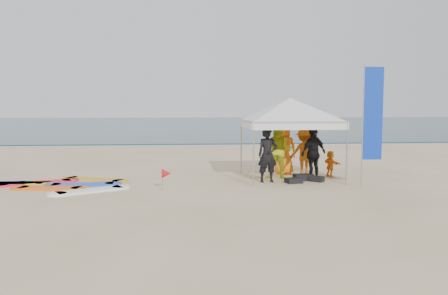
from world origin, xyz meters
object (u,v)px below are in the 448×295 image
person_black_a (268,155)px  canopy_tent (290,98)px  person_seated (330,164)px  feather_flag (372,115)px  person_orange_b (284,149)px  person_orange_a (304,152)px  marker_pennant (166,174)px  person_black_b (313,153)px  person_yellow (279,151)px  surfboard_spread (39,185)px

person_black_a → canopy_tent: (0.92, 0.78, 1.88)m
person_seated → feather_flag: size_ratio=0.25×
person_seated → person_orange_b: bearing=49.6°
person_orange_a → person_orange_b: 0.77m
marker_pennant → person_seated: bearing=19.2°
person_orange_a → feather_flag: 3.12m
person_black_a → feather_flag: (2.98, -1.25, 1.33)m
person_orange_b → person_seated: person_orange_b is taller
marker_pennant → person_orange_a: bearing=25.1°
person_black_b → person_orange_a: bearing=-112.4°
feather_flag → marker_pennant: bearing=178.6°
person_black_a → person_orange_b: person_orange_b is taller
person_black_a → person_yellow: (0.52, 0.64, 0.06)m
person_black_a → person_orange_b: 1.83m
person_black_a → canopy_tent: 2.23m
person_orange_a → marker_pennant: 5.33m
person_orange_b → person_seated: (1.53, -0.70, -0.49)m
person_seated → marker_pennant: (-5.71, -1.99, 0.02)m
feather_flag → surfboard_spread: bearing=173.5°
marker_pennant → feather_flag: bearing=-1.4°
person_black_b → person_orange_b: person_orange_b is taller
person_black_a → person_orange_b: bearing=54.9°
person_orange_b → canopy_tent: 2.00m
person_black_a → person_black_b: size_ratio=0.99×
canopy_tent → surfboard_spread: canopy_tent is taller
person_black_a → marker_pennant: bearing=-166.6°
person_yellow → person_seated: (1.92, 0.25, -0.50)m
person_orange_a → person_yellow: bearing=23.2°
person_orange_a → person_black_a: bearing=33.1°
marker_pennant → person_yellow: bearing=24.6°
person_orange_b → feather_flag: (2.07, -2.83, 1.28)m
canopy_tent → person_black_b: bearing=-33.4°
person_black_a → canopy_tent: bearing=35.1°
person_orange_a → marker_pennant: size_ratio=2.70×
person_yellow → person_orange_b: 1.02m
surfboard_spread → person_seated: bearing=5.7°
person_orange_b → person_seated: 1.75m
person_orange_b → feather_flag: feather_flag is taller
person_orange_a → canopy_tent: size_ratio=0.41×
canopy_tent → feather_flag: feather_flag is taller
person_orange_a → person_seated: size_ratio=1.83×
surfboard_spread → person_orange_a: bearing=8.0°
person_yellow → person_seated: bearing=24.1°
person_orange_a → person_seated: person_orange_a is taller
canopy_tent → surfboard_spread: 8.72m
person_seated → surfboard_spread: size_ratio=0.16×
marker_pennant → surfboard_spread: 4.19m
person_black_a → canopy_tent: size_ratio=0.43×
person_yellow → surfboard_spread: (-7.83, -0.72, -0.93)m
person_yellow → person_orange_a: (1.02, 0.52, -0.11)m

